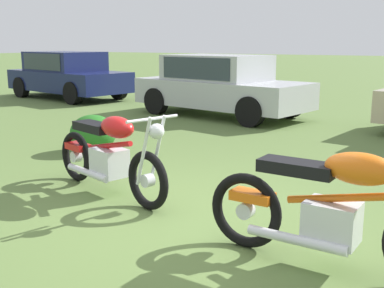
% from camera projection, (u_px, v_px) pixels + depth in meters
% --- Properties ---
extents(ground_plane, '(120.00, 120.00, 0.00)m').
position_uv_depth(ground_plane, '(198.00, 219.00, 4.85)').
color(ground_plane, '#567038').
extents(motorcycle_red, '(2.04, 0.89, 1.02)m').
position_uv_depth(motorcycle_red, '(109.00, 154.00, 5.55)').
color(motorcycle_red, black).
rests_on(motorcycle_red, ground).
extents(motorcycle_orange, '(2.10, 0.64, 1.02)m').
position_uv_depth(motorcycle_orange, '(333.00, 210.00, 3.70)').
color(motorcycle_orange, black).
rests_on(motorcycle_orange, ground).
extents(car_navy, '(4.41, 2.53, 1.43)m').
position_uv_depth(car_navy, '(67.00, 72.00, 15.04)').
color(car_navy, '#161E4C').
rests_on(car_navy, ground).
extents(car_silver, '(4.40, 2.46, 1.43)m').
position_uv_depth(car_silver, '(219.00, 82.00, 11.44)').
color(car_silver, '#B2B5BA').
rests_on(car_silver, ground).
extents(shrub_low, '(0.76, 0.70, 0.60)m').
position_uv_depth(shrub_low, '(93.00, 133.00, 7.78)').
color(shrub_low, '#23681E').
rests_on(shrub_low, ground).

